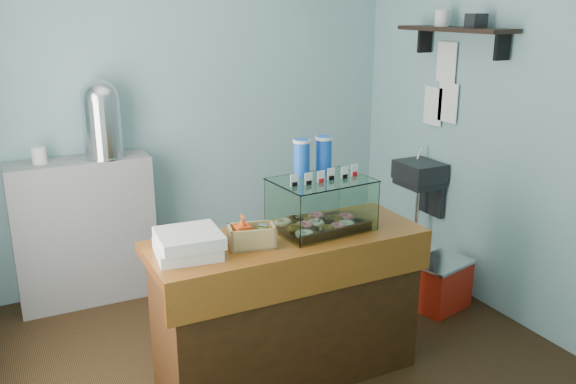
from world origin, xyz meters
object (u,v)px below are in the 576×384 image
counter (287,306)px  coffee_urn (101,117)px  red_cooler (440,284)px  display_case (319,201)px

counter → coffee_urn: 1.96m
red_cooler → coffee_urn: bearing=134.7°
counter → coffee_urn: (-0.71, 1.56, 0.94)m
display_case → red_cooler: display_case is taller
counter → display_case: size_ratio=2.75×
display_case → coffee_urn: bearing=117.3°
counter → display_case: bearing=13.1°
counter → coffee_urn: size_ratio=2.82×
counter → red_cooler: bearing=10.8°
display_case → red_cooler: 1.48m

